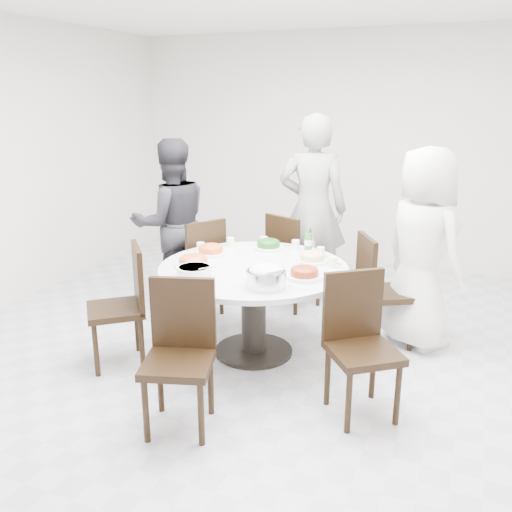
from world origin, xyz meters
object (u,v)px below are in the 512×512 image
at_px(beverage_bottle, 308,241).
at_px(chair_nw, 196,266).
at_px(chair_ne, 386,291).
at_px(rice_bowl, 266,279).
at_px(diner_right, 422,249).
at_px(diner_middle, 313,209).
at_px(soup_bowl, 194,272).
at_px(chair_sw, 115,307).
at_px(chair_s, 178,360).
at_px(chair_se, 364,349).
at_px(diner_left, 172,223).
at_px(chair_n, 295,261).
at_px(dining_table, 254,310).

bearing_deg(beverage_bottle, chair_nw, 176.07).
distance_m(chair_ne, rice_bowl, 1.27).
bearing_deg(diner_right, rice_bowl, 89.51).
distance_m(diner_right, diner_middle, 1.35).
xyz_separation_m(rice_bowl, soup_bowl, (-0.57, -0.00, -0.02)).
bearing_deg(chair_sw, chair_s, 16.84).
xyz_separation_m(chair_sw, chair_se, (1.93, 0.01, 0.00)).
bearing_deg(diner_left, chair_s, 76.49).
height_order(chair_nw, diner_right, diner_right).
bearing_deg(chair_ne, chair_s, 121.17).
relative_size(chair_sw, soup_bowl, 3.61).
distance_m(chair_sw, rice_bowl, 1.25).
bearing_deg(chair_n, chair_sw, 85.60).
bearing_deg(diner_middle, soup_bowl, 69.13).
xyz_separation_m(diner_right, soup_bowl, (-1.51, -1.11, -0.05)).
height_order(dining_table, rice_bowl, rice_bowl).
bearing_deg(chair_n, diner_left, 41.01).
distance_m(chair_n, chair_s, 2.27).
bearing_deg(beverage_bottle, diner_middle, 104.60).
relative_size(chair_nw, soup_bowl, 3.61).
xyz_separation_m(chair_s, chair_se, (1.04, 0.58, 0.00)).
height_order(dining_table, chair_se, chair_se).
bearing_deg(diner_left, chair_se, 104.12).
xyz_separation_m(chair_s, diner_left, (-1.16, 1.90, 0.35)).
relative_size(chair_n, chair_sw, 1.00).
bearing_deg(beverage_bottle, chair_sw, -138.55).
distance_m(chair_sw, chair_s, 1.06).
distance_m(dining_table, diner_right, 1.47).
bearing_deg(chair_nw, chair_se, 88.22).
xyz_separation_m(rice_bowl, beverage_bottle, (0.03, 0.92, 0.05)).
bearing_deg(chair_se, dining_table, 113.09).
xyz_separation_m(chair_ne, diner_middle, (-0.90, 0.81, 0.47)).
bearing_deg(diner_middle, beverage_bottle, 95.14).
height_order(chair_nw, diner_left, diner_left).
xyz_separation_m(chair_nw, chair_s, (0.81, -1.73, 0.00)).
xyz_separation_m(chair_s, rice_bowl, (0.30, 0.74, 0.34)).
relative_size(chair_nw, chair_s, 1.00).
xyz_separation_m(diner_middle, diner_left, (-1.25, -0.65, -0.12)).
xyz_separation_m(chair_se, soup_bowl, (-1.31, 0.15, 0.32)).
bearing_deg(diner_middle, chair_sw, 54.00).
relative_size(chair_nw, rice_bowl, 3.37).
xyz_separation_m(dining_table, chair_n, (-0.02, 1.12, 0.10)).
bearing_deg(chair_sw, chair_nw, 135.37).
distance_m(chair_nw, diner_right, 2.08).
bearing_deg(chair_n, chair_se, 145.03).
distance_m(chair_n, rice_bowl, 1.59).
bearing_deg(dining_table, rice_bowl, -57.16).
bearing_deg(chair_se, beverage_bottle, 85.98).
distance_m(chair_se, diner_right, 1.33).
relative_size(chair_se, diner_right, 0.57).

